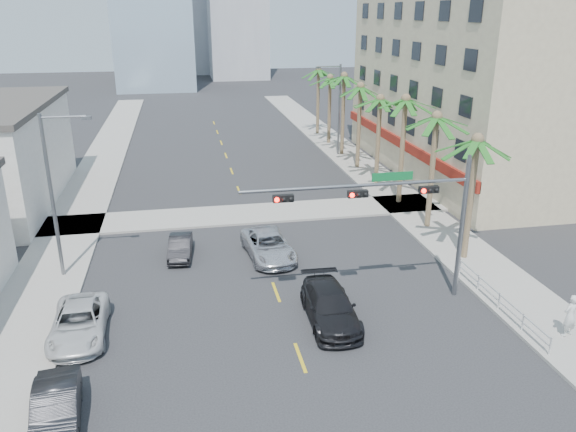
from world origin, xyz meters
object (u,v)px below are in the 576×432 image
at_px(car_lane_left, 180,247).
at_px(car_lane_right, 330,306).
at_px(car_parked_mid, 56,409).
at_px(traffic_signal_mast, 402,206).
at_px(car_lane_center, 269,246).
at_px(car_parked_far, 79,323).
at_px(pedestrian, 570,315).

distance_m(car_lane_left, car_lane_right, 11.19).
bearing_deg(car_lane_right, car_parked_mid, -153.78).
distance_m(traffic_signal_mast, car_lane_center, 9.54).
xyz_separation_m(traffic_signal_mast, car_parked_mid, (-15.03, -6.40, -4.34)).
bearing_deg(car_parked_mid, car_parked_far, 84.56).
relative_size(car_parked_far, car_lane_right, 0.95).
xyz_separation_m(car_parked_mid, car_lane_left, (4.42, 14.01, -0.11)).
relative_size(car_parked_far, car_lane_center, 0.95).
bearing_deg(traffic_signal_mast, car_parked_far, -178.19).
xyz_separation_m(car_parked_mid, pedestrian, (21.26, 1.68, 0.43)).
relative_size(car_parked_far, car_lane_left, 1.37).
height_order(traffic_signal_mast, pedestrian, traffic_signal_mast).
height_order(car_parked_far, car_lane_right, car_lane_right).
height_order(car_lane_left, car_lane_right, car_lane_right).
height_order(car_parked_far, pedestrian, pedestrian).
distance_m(car_lane_center, pedestrian, 16.23).
distance_m(car_parked_mid, car_lane_right, 12.36).
bearing_deg(pedestrian, car_parked_mid, -13.93).
bearing_deg(traffic_signal_mast, car_lane_right, -161.43).
bearing_deg(car_lane_center, car_parked_mid, -132.27).
distance_m(traffic_signal_mast, car_parked_far, 15.77).
height_order(car_lane_right, pedestrian, pedestrian).
distance_m(car_parked_mid, car_lane_left, 14.69).
bearing_deg(car_parked_mid, pedestrian, -2.04).
bearing_deg(car_lane_center, pedestrian, -49.63).
xyz_separation_m(car_parked_mid, car_lane_right, (11.24, 5.13, 0.06)).
height_order(car_parked_mid, car_lane_left, car_parked_mid).
relative_size(car_parked_mid, car_lane_center, 0.82).
xyz_separation_m(car_lane_center, car_lane_right, (1.68, -7.79, 0.03)).
xyz_separation_m(car_parked_mid, car_parked_far, (-0.12, 5.93, -0.01)).
relative_size(traffic_signal_mast, car_lane_left, 3.00).
distance_m(car_parked_mid, car_lane_center, 16.07).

